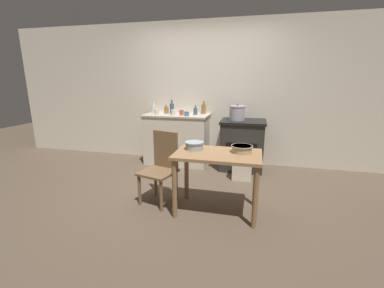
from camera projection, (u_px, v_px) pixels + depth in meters
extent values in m
plane|color=brown|center=(184.00, 193.00, 3.55)|extent=(14.00, 14.00, 0.00)
cube|color=beige|center=(207.00, 94.00, 4.73)|extent=(8.00, 0.07, 2.55)
cube|color=beige|center=(177.00, 140.00, 4.76)|extent=(1.13, 0.55, 0.89)
cube|color=#B6AD9C|center=(177.00, 115.00, 4.64)|extent=(1.16, 0.58, 0.03)
cube|color=#2D2B28|center=(242.00, 146.00, 4.46)|extent=(0.71, 0.60, 0.82)
cube|color=black|center=(243.00, 121.00, 4.36)|extent=(0.75, 0.64, 0.04)
cube|color=black|center=(241.00, 153.00, 4.19)|extent=(0.50, 0.01, 0.34)
cube|color=#997047|center=(218.00, 154.00, 2.91)|extent=(0.97, 0.61, 0.03)
cylinder|color=olive|center=(174.00, 189.00, 2.86)|extent=(0.06, 0.06, 0.69)
cylinder|color=olive|center=(255.00, 198.00, 2.65)|extent=(0.06, 0.06, 0.69)
cylinder|color=olive|center=(187.00, 173.00, 3.34)|extent=(0.06, 0.06, 0.69)
cylinder|color=olive|center=(256.00, 179.00, 3.14)|extent=(0.06, 0.06, 0.69)
cube|color=brown|center=(158.00, 172.00, 3.20)|extent=(0.49, 0.49, 0.03)
cube|color=brown|center=(166.00, 149.00, 3.30)|extent=(0.36, 0.12, 0.48)
cylinder|color=brown|center=(140.00, 190.00, 3.19)|extent=(0.04, 0.04, 0.39)
cylinder|color=brown|center=(161.00, 196.00, 3.04)|extent=(0.04, 0.04, 0.39)
cylinder|color=brown|center=(156.00, 181.00, 3.47)|extent=(0.04, 0.04, 0.39)
cylinder|color=brown|center=(176.00, 186.00, 3.32)|extent=(0.04, 0.04, 0.39)
cube|color=beige|center=(242.00, 167.00, 4.01)|extent=(0.29, 0.21, 0.41)
cylinder|color=#A8A8AD|center=(237.00, 114.00, 4.35)|extent=(0.26, 0.26, 0.22)
cylinder|color=#A8A8AD|center=(237.00, 106.00, 4.32)|extent=(0.27, 0.27, 0.02)
sphere|color=black|center=(237.00, 105.00, 4.31)|extent=(0.02, 0.02, 0.02)
cylinder|color=tan|center=(242.00, 149.00, 2.92)|extent=(0.22, 0.22, 0.08)
cylinder|color=tan|center=(242.00, 146.00, 2.91)|extent=(0.24, 0.24, 0.01)
cylinder|color=#93A8B2|center=(194.00, 146.00, 3.04)|extent=(0.21, 0.21, 0.09)
cylinder|color=#8597A0|center=(194.00, 142.00, 3.03)|extent=(0.23, 0.23, 0.01)
cylinder|color=olive|center=(166.00, 110.00, 4.75)|extent=(0.08, 0.08, 0.12)
cylinder|color=olive|center=(166.00, 106.00, 4.73)|extent=(0.03, 0.03, 0.04)
cylinder|color=#3D5675|center=(172.00, 109.00, 4.71)|extent=(0.08, 0.08, 0.18)
cylinder|color=#3D5675|center=(172.00, 102.00, 4.68)|extent=(0.03, 0.03, 0.07)
cylinder|color=silver|center=(153.00, 109.00, 4.79)|extent=(0.08, 0.08, 0.16)
cylinder|color=silver|center=(153.00, 103.00, 4.76)|extent=(0.03, 0.03, 0.06)
cylinder|color=olive|center=(204.00, 109.00, 4.68)|extent=(0.08, 0.08, 0.17)
cylinder|color=olive|center=(204.00, 103.00, 4.65)|extent=(0.03, 0.03, 0.07)
cylinder|color=#3D5675|center=(195.00, 111.00, 4.59)|extent=(0.07, 0.07, 0.12)
cylinder|color=#3D5675|center=(195.00, 107.00, 4.57)|extent=(0.03, 0.03, 0.05)
cylinder|color=#B74C42|center=(182.00, 113.00, 4.52)|extent=(0.08, 0.08, 0.09)
cylinder|color=beige|center=(156.00, 112.00, 4.61)|extent=(0.08, 0.08, 0.10)
cylinder|color=silver|center=(173.00, 113.00, 4.46)|extent=(0.08, 0.08, 0.10)
cylinder|color=#4C6B99|center=(187.00, 114.00, 4.42)|extent=(0.08, 0.08, 0.08)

